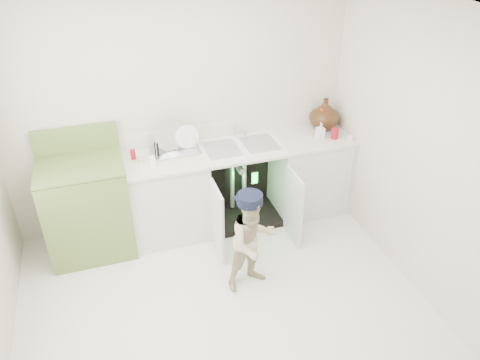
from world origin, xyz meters
TOP-DOWN VIEW (x-y plane):
  - ground at (0.00, 0.00)m, footprint 3.50×3.50m
  - room_shell at (0.00, 0.00)m, footprint 6.00×5.50m
  - counter_run at (0.59, 1.21)m, footprint 2.44×1.02m
  - avocado_stove at (-1.03, 1.18)m, footprint 0.79×0.65m
  - repair_worker at (0.33, 0.20)m, footprint 0.55×0.90m

SIDE VIEW (x-z plane):
  - ground at x=0.00m, z-range 0.00..0.00m
  - counter_run at x=0.59m, z-range -0.14..1.10m
  - repair_worker at x=0.33m, z-range 0.00..0.99m
  - avocado_stove at x=-1.03m, z-range -0.11..1.12m
  - room_shell at x=0.00m, z-range 0.62..1.88m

